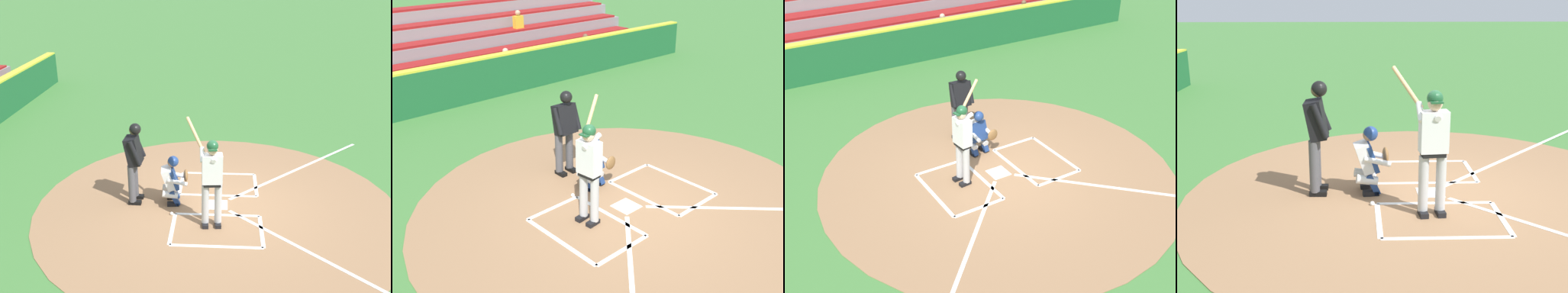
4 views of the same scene
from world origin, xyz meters
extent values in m
plane|color=#427A38|center=(0.00, 0.00, 0.00)|extent=(120.00, 120.00, 0.00)
cylinder|color=#99704C|center=(0.00, 0.00, 0.01)|extent=(8.00, 8.00, 0.01)
cube|color=white|center=(0.00, 0.00, 0.01)|extent=(0.44, 0.44, 0.01)
cube|color=white|center=(-1.05, -0.90, 0.01)|extent=(1.20, 0.08, 0.01)
cube|color=white|center=(-1.05, 0.90, 0.01)|extent=(1.20, 0.08, 0.01)
cube|color=white|center=(-0.45, 0.00, 0.01)|extent=(0.08, 1.80, 0.01)
cube|color=white|center=(-1.65, 0.00, 0.01)|extent=(0.08, 1.80, 0.01)
cube|color=white|center=(1.05, -0.90, 0.01)|extent=(1.20, 0.08, 0.01)
cube|color=white|center=(1.05, 0.90, 0.01)|extent=(1.20, 0.08, 0.01)
cube|color=white|center=(0.45, 0.00, 0.01)|extent=(0.08, 1.80, 0.01)
cube|color=white|center=(1.65, 0.00, 0.01)|extent=(0.08, 1.80, 0.01)
cube|color=white|center=(2.10, 2.10, 0.01)|extent=(3.73, 3.73, 0.01)
cube|color=white|center=(-2.10, 2.10, 0.01)|extent=(3.73, 3.73, 0.01)
cylinder|color=#BCBCBC|center=(0.85, 0.02, 0.50)|extent=(0.15, 0.15, 0.84)
cube|color=black|center=(0.89, 0.02, 0.04)|extent=(0.27, 0.14, 0.09)
cylinder|color=#BCBCBC|center=(0.87, -0.24, 0.50)|extent=(0.15, 0.15, 0.84)
cube|color=black|center=(0.91, -0.24, 0.04)|extent=(0.27, 0.14, 0.09)
cube|color=black|center=(0.86, -0.11, 0.97)|extent=(0.25, 0.36, 0.10)
cube|color=white|center=(0.86, -0.11, 1.28)|extent=(0.27, 0.42, 0.60)
sphere|color=beige|center=(0.88, -0.11, 1.69)|extent=(0.21, 0.21, 0.21)
sphere|color=#1E512D|center=(0.86, -0.11, 1.76)|extent=(0.23, 0.23, 0.23)
cube|color=#1E512D|center=(0.97, -0.10, 1.73)|extent=(0.12, 0.18, 0.02)
cylinder|color=white|center=(0.81, -0.10, 1.56)|extent=(0.43, 0.13, 0.21)
cylinder|color=white|center=(0.83, -0.31, 1.56)|extent=(0.27, 0.11, 0.29)
cylinder|color=tan|center=(0.48, -0.47, 1.86)|extent=(0.66, 0.42, 0.53)
cylinder|color=tan|center=(0.78, -0.30, 1.62)|extent=(0.10, 0.10, 0.08)
cube|color=black|center=(-0.23, -1.02, 0.04)|extent=(0.15, 0.27, 0.09)
cube|color=navy|center=(-0.23, -0.98, 0.20)|extent=(0.15, 0.25, 0.37)
cylinder|color=silver|center=(-0.22, -1.08, 0.28)|extent=(0.19, 0.38, 0.21)
cube|color=black|center=(0.09, -0.99, 0.04)|extent=(0.15, 0.27, 0.09)
cube|color=navy|center=(0.08, -0.95, 0.20)|extent=(0.15, 0.25, 0.37)
cylinder|color=silver|center=(0.09, -1.05, 0.28)|extent=(0.19, 0.38, 0.21)
cube|color=silver|center=(-0.06, -1.07, 0.62)|extent=(0.44, 0.40, 0.52)
cube|color=navy|center=(-0.08, -0.96, 0.62)|extent=(0.44, 0.26, 0.46)
sphere|color=#9E7051|center=(-0.07, -1.00, 0.99)|extent=(0.21, 0.21, 0.21)
sphere|color=navy|center=(-0.07, -0.98, 1.01)|extent=(0.24, 0.24, 0.24)
cylinder|color=silver|center=(-0.28, -0.93, 0.60)|extent=(0.14, 0.46, 0.20)
cylinder|color=silver|center=(0.12, -0.88, 0.60)|extent=(0.14, 0.46, 0.20)
ellipsoid|color=brown|center=(-0.30, -0.73, 0.57)|extent=(0.29, 0.13, 0.28)
cylinder|color=#4C4C51|center=(-0.21, -1.88, 0.51)|extent=(0.16, 0.16, 0.86)
cube|color=black|center=(-0.21, -1.83, 0.04)|extent=(0.14, 0.28, 0.09)
cylinder|color=#4C4C51|center=(0.07, -1.89, 0.51)|extent=(0.16, 0.16, 0.86)
cube|color=black|center=(0.07, -1.84, 0.04)|extent=(0.14, 0.28, 0.09)
cube|color=black|center=(-0.07, -1.85, 1.25)|extent=(0.45, 0.38, 0.66)
sphere|color=brown|center=(-0.07, -1.81, 1.72)|extent=(0.22, 0.22, 0.22)
sphere|color=black|center=(-0.07, -1.79, 1.74)|extent=(0.25, 0.25, 0.25)
cylinder|color=black|center=(-0.31, -1.76, 1.28)|extent=(0.11, 0.29, 0.56)
cylinder|color=black|center=(0.17, -1.77, 1.28)|extent=(0.11, 0.29, 0.56)
sphere|color=white|center=(0.49, -0.97, 0.04)|extent=(0.07, 0.07, 0.07)
camera|label=1|loc=(9.32, 0.07, 5.11)|focal=43.50mm
camera|label=2|loc=(5.85, 5.22, 4.74)|focal=43.94mm
camera|label=3|loc=(5.40, 8.03, 6.36)|focal=46.58mm
camera|label=4|loc=(7.78, -1.20, 3.11)|focal=46.68mm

